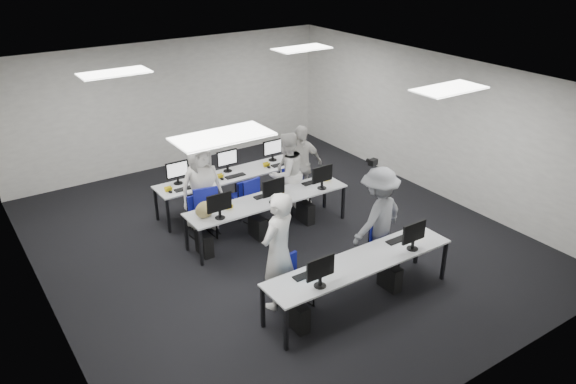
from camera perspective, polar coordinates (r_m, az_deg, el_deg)
room at (r=9.91m, az=-1.45°, el=2.90°), size 9.00×9.02×3.00m
ceiling_panels at (r=9.45m, az=-1.54°, el=11.27°), size 5.20×4.60×0.02m
desk_front at (r=8.58m, az=7.37°, el=-7.25°), size 3.20×0.70×0.73m
desk_mid at (r=10.40m, az=-1.99°, el=-0.94°), size 3.20×0.70×0.73m
desk_back at (r=11.51m, az=-5.71°, el=1.60°), size 3.20×0.70×0.73m
equipment_front at (r=8.64m, az=6.36°, el=-9.51°), size 2.51×0.41×1.19m
equipment_mid at (r=10.44m, az=-2.80°, el=-2.82°), size 2.91×0.41×1.19m
equipment_back at (r=11.74m, az=-4.87°, el=0.39°), size 2.91×0.41×1.19m
chair_0 at (r=8.64m, az=0.73°, el=-10.09°), size 0.49×0.52×0.83m
chair_1 at (r=9.70m, az=9.64°, el=-6.21°), size 0.46×0.49×0.82m
chair_2 at (r=10.58m, az=-8.69°, el=-3.34°), size 0.41×0.45×0.81m
chair_3 at (r=10.97m, az=-3.04°, el=-1.87°), size 0.50×0.53×0.87m
chair_4 at (r=11.49m, az=0.90°, el=-0.52°), size 0.53×0.56×0.88m
chair_5 at (r=10.77m, az=-8.47°, el=-2.46°), size 0.58×0.61×0.99m
chair_6 at (r=11.30m, az=-4.66°, el=-1.19°), size 0.40×0.43×0.81m
chair_7 at (r=11.70m, az=0.11°, el=0.00°), size 0.55×0.58×0.90m
handbag at (r=9.76m, az=-8.45°, el=-1.77°), size 0.38×0.27×0.29m
student_0 at (r=8.33m, az=-1.02°, el=-6.01°), size 0.80×0.67×1.88m
student_1 at (r=11.16m, az=-0.12°, el=1.89°), size 0.90×0.74×1.69m
student_2 at (r=10.65m, az=-8.79°, el=0.52°), size 0.85×0.56×1.74m
student_3 at (r=11.47m, az=1.21°, el=2.64°), size 1.06×0.54×1.73m
photographer at (r=9.50m, az=9.15°, el=-2.55°), size 1.26×0.88×1.77m
dslr_camera at (r=9.20m, az=8.63°, el=3.02°), size 0.18×0.21×0.10m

